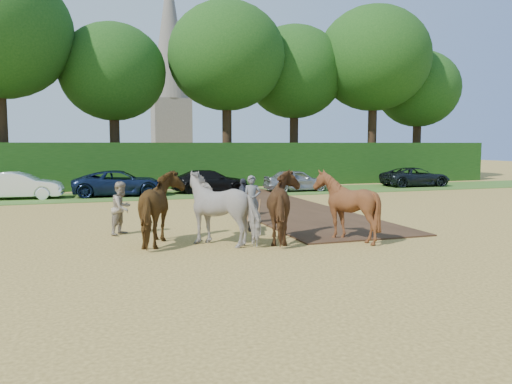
% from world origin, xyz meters
% --- Properties ---
extents(ground, '(120.00, 120.00, 0.00)m').
position_xyz_m(ground, '(0.00, 0.00, 0.00)').
color(ground, gold).
rests_on(ground, ground).
extents(earth_strip, '(4.50, 17.00, 0.05)m').
position_xyz_m(earth_strip, '(1.50, 7.00, 0.03)').
color(earth_strip, '#472D1C').
rests_on(earth_strip, ground).
extents(grass_verge, '(50.00, 5.00, 0.03)m').
position_xyz_m(grass_verge, '(0.00, 14.00, 0.01)').
color(grass_verge, '#38601E').
rests_on(grass_verge, ground).
extents(hedgerow, '(46.00, 1.60, 3.00)m').
position_xyz_m(hedgerow, '(0.00, 18.50, 1.50)').
color(hedgerow, '#14380F').
rests_on(hedgerow, ground).
extents(spectator_near, '(1.03, 1.06, 1.72)m').
position_xyz_m(spectator_near, '(-5.75, 1.99, 0.86)').
color(spectator_near, '#C2B599').
rests_on(spectator_near, ground).
extents(spectator_far, '(0.52, 0.96, 1.55)m').
position_xyz_m(spectator_far, '(-0.89, 4.53, 0.78)').
color(spectator_far, '#292C37').
rests_on(spectator_far, ground).
extents(plough_team, '(7.40, 5.30, 2.14)m').
position_xyz_m(plough_team, '(-2.00, -0.54, 1.06)').
color(plough_team, brown).
rests_on(plough_team, ground).
extents(parked_cars, '(34.26, 2.86, 1.45)m').
position_xyz_m(parked_cars, '(-0.93, 14.18, 0.69)').
color(parked_cars, '#AEB0B5').
rests_on(parked_cars, ground).
extents(treeline, '(48.70, 10.60, 14.21)m').
position_xyz_m(treeline, '(-1.69, 21.69, 8.97)').
color(treeline, '#382616').
rests_on(treeline, ground).
extents(church, '(5.20, 5.20, 27.00)m').
position_xyz_m(church, '(4.00, 55.00, 13.73)').
color(church, slate).
rests_on(church, ground).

